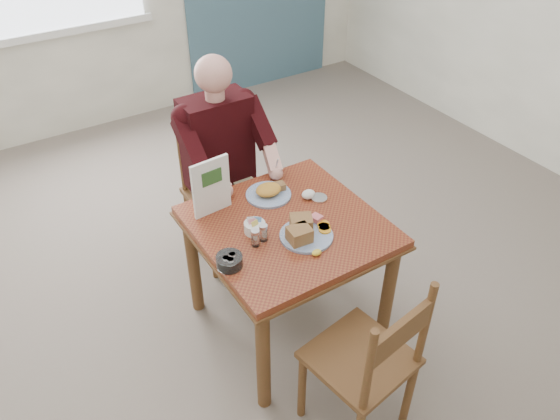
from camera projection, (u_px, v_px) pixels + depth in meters
floor at (287, 322)px, 3.24m from camera, size 6.00×6.00×0.00m
lemon_wedge at (317, 253)px, 2.58m from camera, size 0.06×0.05×0.03m
napkin at (308, 194)px, 2.94m from camera, size 0.08×0.06×0.05m
metal_dish at (319, 198)px, 2.95m from camera, size 0.10×0.10×0.01m
table at (288, 240)px, 2.85m from camera, size 0.92×0.92×0.75m
chair_far at (220, 190)px, 3.48m from camera, size 0.42×0.42×0.95m
chair_near at (368, 363)px, 2.43m from camera, size 0.48×0.48×0.95m
diner at (223, 152)px, 3.22m from camera, size 0.53×0.56×1.39m
near_plate at (304, 231)px, 2.68m from camera, size 0.32×0.32×0.09m
far_plate at (269, 192)px, 2.96m from camera, size 0.28×0.28×0.07m
caddy at (255, 227)px, 2.71m from camera, size 0.14×0.14×0.08m
shakers at (259, 235)px, 2.63m from camera, size 0.10×0.06×0.09m
creamer at (229, 261)px, 2.51m from camera, size 0.14×0.14×0.06m
menu at (211, 186)px, 2.76m from camera, size 0.21×0.03×0.31m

